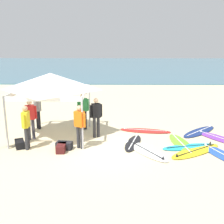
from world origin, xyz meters
TOP-DOWN VIEW (x-y plane):
  - ground_plane at (0.00, 0.00)m, footprint 80.00×80.00m
  - sea at (0.00, 33.37)m, footprint 80.00×36.00m
  - canopy_tent at (-2.24, 1.25)m, footprint 3.00×3.00m
  - surfboard_red at (1.79, 2.00)m, footprint 2.38×1.03m
  - surfboard_navy at (4.24, 1.89)m, footprint 2.13×2.07m
  - surfboard_blue at (4.32, -0.74)m, footprint 1.44×2.47m
  - surfboard_white at (1.56, -0.33)m, footprint 1.90×2.52m
  - surfboard_lime at (3.08, 0.35)m, footprint 0.94×2.43m
  - surfboard_black at (1.15, 0.43)m, footprint 1.00×2.01m
  - surfboard_purple at (4.85, 1.00)m, footprint 1.92×2.33m
  - surfboard_yellow at (3.44, -0.41)m, footprint 2.41×1.97m
  - surfboard_cyan at (3.32, 0.03)m, footprint 2.29×1.09m
  - person_orange at (-0.91, -0.09)m, footprint 0.48×0.38m
  - person_green at (-1.05, 2.24)m, footprint 0.51×0.34m
  - person_red at (-3.08, 0.86)m, footprint 0.51×0.34m
  - person_grey at (-3.19, 2.35)m, footprint 0.39×0.45m
  - person_black at (-0.38, 1.19)m, footprint 0.52×0.34m
  - person_yellow at (-2.92, -0.19)m, footprint 0.22×0.55m
  - gear_bag_near_tent at (-1.59, -0.42)m, footprint 0.33×0.60m
  - gear_bag_by_pole at (-1.53, -0.17)m, footprint 0.66×0.44m
  - gear_bag_on_sand at (-3.29, -0.03)m, footprint 0.54×0.68m

SIDE VIEW (x-z plane):
  - ground_plane at x=0.00m, z-range 0.00..0.00m
  - surfboard_white at x=1.56m, z-range -0.06..0.13m
  - surfboard_yellow at x=3.44m, z-range -0.06..0.13m
  - surfboard_purple at x=4.85m, z-range -0.06..0.13m
  - surfboard_blue at x=4.32m, z-range -0.06..0.13m
  - surfboard_lime at x=3.08m, z-range -0.06..0.13m
  - surfboard_navy at x=4.24m, z-range -0.06..0.13m
  - surfboard_red at x=1.79m, z-range -0.06..0.13m
  - surfboard_cyan at x=3.32m, z-range -0.06..0.13m
  - surfboard_black at x=1.15m, z-range -0.06..0.13m
  - sea at x=0.00m, z-range 0.00..0.10m
  - gear_bag_near_tent at x=-1.59m, z-range 0.00..0.28m
  - gear_bag_by_pole at x=-1.53m, z-range 0.00..0.28m
  - gear_bag_on_sand at x=-3.29m, z-range 0.00..0.28m
  - person_orange at x=-0.91m, z-range 0.13..1.84m
  - person_green at x=-1.05m, z-range 0.13..1.84m
  - person_red at x=-3.08m, z-range 0.13..1.84m
  - person_grey at x=-3.19m, z-range 0.13..1.84m
  - person_black at x=-0.38m, z-range 0.13..1.84m
  - person_yellow at x=-2.92m, z-range 0.13..1.84m
  - canopy_tent at x=-2.24m, z-range 1.01..3.76m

